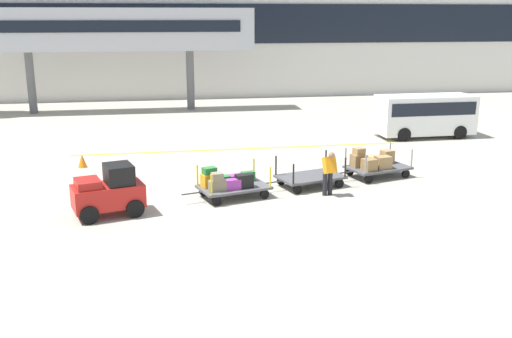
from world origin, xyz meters
The scene contains 11 objects.
ground_plane centered at (0.00, 0.00, 0.00)m, with size 120.00×120.00×0.00m, color #A8A08E.
apron_lead_line centered at (1.36, 7.84, 0.00)m, with size 15.09×0.20×0.01m, color yellow.
terminal_building centered at (0.00, 25.98, 4.90)m, with size 53.94×2.51×9.78m.
jet_bridge centered at (-6.90, 19.99, 5.08)m, with size 20.08×3.00×6.43m.
baggage_tug centered at (-3.86, -0.54, 0.75)m, with size 2.32×1.72×1.58m.
baggage_cart_lead centered at (0.00, 0.59, 0.52)m, with size 3.08×1.99×1.10m.
baggage_cart_middle centered at (3.01, 1.47, 0.35)m, with size 3.08×1.99×1.10m.
baggage_cart_tail centered at (5.77, 2.31, 0.54)m, with size 3.08×1.99×1.12m.
baggage_handler centered at (3.36, 0.29, 0.87)m, with size 0.48×0.50×1.56m.
shuttle_van centered at (10.95, 9.13, 1.23)m, with size 4.84×2.05×2.10m.
safety_cone_near centered at (-5.42, 5.62, 0.28)m, with size 0.36×0.36×0.55m, color orange.
Camera 1 is at (-2.17, -17.97, 5.98)m, focal length 40.60 mm.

